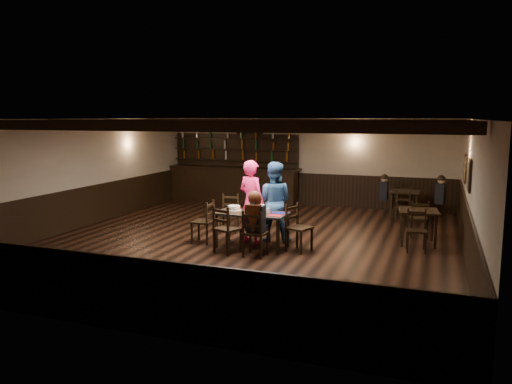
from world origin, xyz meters
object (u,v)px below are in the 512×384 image
(chair_near_left, at_px, (224,226))
(bar_counter, at_px, (233,180))
(chair_near_right, at_px, (254,230))
(woman_pink, at_px, (252,202))
(cake, at_px, (234,208))
(man_blue, at_px, (273,202))
(dining_table, at_px, (252,216))

(chair_near_left, distance_m, bar_counter, 6.28)
(chair_near_right, height_order, bar_counter, bar_counter)
(chair_near_left, height_order, bar_counter, bar_counter)
(woman_pink, bearing_deg, cake, 67.99)
(chair_near_right, relative_size, man_blue, 0.53)
(chair_near_left, relative_size, woman_pink, 0.54)
(chair_near_left, relative_size, bar_counter, 0.22)
(woman_pink, height_order, cake, woman_pink)
(dining_table, height_order, man_blue, man_blue)
(dining_table, relative_size, cake, 4.68)
(chair_near_right, bearing_deg, woman_pink, 112.84)
(chair_near_right, xyz_separation_m, woman_pink, (-0.47, 1.12, 0.36))
(bar_counter, bearing_deg, cake, -66.84)
(woman_pink, bearing_deg, dining_table, 133.52)
(chair_near_right, bearing_deg, cake, 133.01)
(chair_near_right, height_order, cake, chair_near_right)
(dining_table, bearing_deg, cake, 166.77)
(dining_table, height_order, bar_counter, bar_counter)
(cake, bearing_deg, bar_counter, 113.16)
(cake, height_order, bar_counter, bar_counter)
(dining_table, relative_size, chair_near_left, 1.55)
(chair_near_left, xyz_separation_m, woman_pink, (0.18, 1.06, 0.33))
(dining_table, bearing_deg, man_blue, 69.40)
(man_blue, bearing_deg, dining_table, 62.75)
(dining_table, xyz_separation_m, chair_near_right, (0.31, -0.71, -0.12))
(chair_near_left, height_order, chair_near_right, chair_near_left)
(chair_near_left, distance_m, man_blue, 1.48)
(bar_counter, bearing_deg, dining_table, -63.15)
(man_blue, bearing_deg, chair_near_left, 58.93)
(dining_table, height_order, cake, cake)
(chair_near_right, distance_m, man_blue, 1.42)
(man_blue, xyz_separation_m, bar_counter, (-2.88, 4.53, -0.16))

